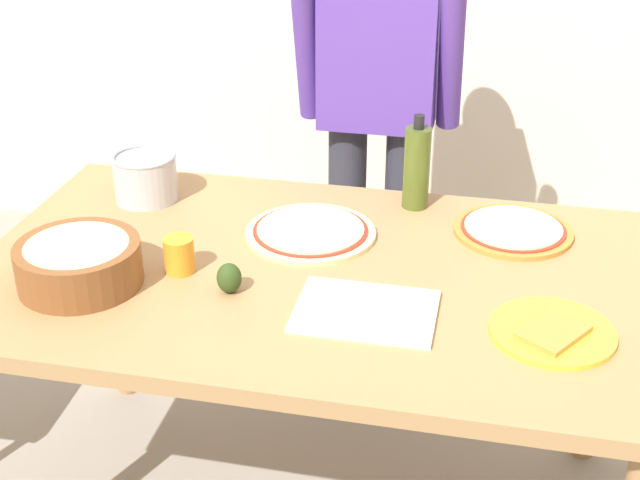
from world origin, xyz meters
name	(u,v)px	position (x,y,z in m)	size (l,w,h in m)	color
dining_table	(316,302)	(0.00, 0.00, 0.67)	(1.60, 0.96, 0.76)	#A37A4C
person_cook	(378,95)	(0.02, 0.76, 0.94)	(0.49, 0.25, 1.62)	#2D2D38
pizza_raw_on_board	(311,232)	(-0.05, 0.16, 0.77)	(0.33, 0.33, 0.02)	beige
pizza_cooked_on_tray	(513,230)	(0.45, 0.28, 0.77)	(0.30, 0.30, 0.02)	#C67A33
plate_with_slice	(552,332)	(0.54, -0.17, 0.77)	(0.26, 0.26, 0.02)	gold
popcorn_bowl	(78,260)	(-0.50, -0.18, 0.82)	(0.28, 0.28, 0.11)	brown
olive_oil_bottle	(417,167)	(0.19, 0.39, 0.87)	(0.07, 0.07, 0.26)	#47561E
steel_pot	(145,176)	(-0.53, 0.28, 0.83)	(0.17, 0.17, 0.13)	#B7B7BC
cup_orange	(179,255)	(-0.30, -0.08, 0.80)	(0.07, 0.07, 0.09)	orange
cutting_board_white	(366,311)	(0.15, -0.17, 0.77)	(0.30, 0.22, 0.01)	white
avocado	(229,278)	(-0.16, -0.14, 0.80)	(0.06, 0.06, 0.07)	#2D4219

